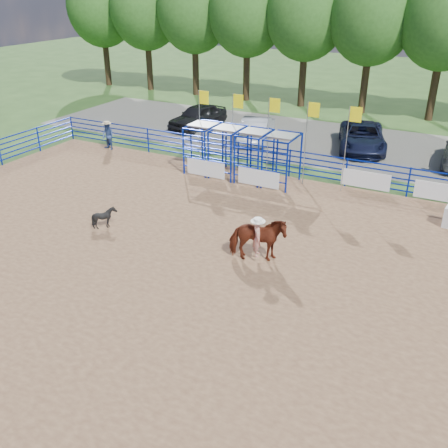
{
  "coord_description": "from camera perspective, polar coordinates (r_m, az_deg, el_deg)",
  "views": [
    {
      "loc": [
        8.37,
        -13.67,
        9.41
      ],
      "look_at": [
        0.78,
        1.0,
        1.3
      ],
      "focal_mm": 40.0,
      "sensor_mm": 36.0,
      "label": 1
    }
  ],
  "objects": [
    {
      "name": "ground",
      "position": [
        18.59,
        -3.56,
        -4.32
      ],
      "size": [
        120.0,
        120.0,
        0.0
      ],
      "primitive_type": "plane",
      "color": "#3A5F26",
      "rests_on": "ground"
    },
    {
      "name": "car_a",
      "position": [
        35.65,
        -3.0,
        12.18
      ],
      "size": [
        2.78,
        5.07,
        1.63
      ],
      "primitive_type": "imported",
      "rotation": [
        0.0,
        0.0,
        -0.19
      ],
      "color": "black",
      "rests_on": "gravel_strip"
    },
    {
      "name": "calf",
      "position": [
        21.41,
        -13.49,
        0.74
      ],
      "size": [
        0.88,
        0.79,
        0.93
      ],
      "primitive_type": "imported",
      "rotation": [
        0.0,
        0.0,
        1.62
      ],
      "color": "black",
      "rests_on": "arena_dirt"
    },
    {
      "name": "horse_and_rider",
      "position": [
        18.19,
        3.84,
        -1.58
      ],
      "size": [
        2.29,
        1.66,
        2.43
      ],
      "color": "#612413",
      "rests_on": "arena_dirt"
    },
    {
      "name": "spectator_cowboy",
      "position": [
        31.58,
        -13.13,
        9.81
      ],
      "size": [
        0.89,
        0.74,
        1.72
      ],
      "color": "navy",
      "rests_on": "arena_dirt"
    },
    {
      "name": "car_c",
      "position": [
        31.94,
        15.51,
        9.57
      ],
      "size": [
        4.08,
        6.2,
        1.58
      ],
      "primitive_type": "imported",
      "rotation": [
        0.0,
        0.0,
        0.28
      ],
      "color": "#141933",
      "rests_on": "gravel_strip"
    },
    {
      "name": "car_b",
      "position": [
        32.67,
        3.8,
        10.83
      ],
      "size": [
        2.82,
        5.12,
        1.6
      ],
      "primitive_type": "imported",
      "rotation": [
        0.0,
        0.0,
        3.39
      ],
      "color": "#9B9EA3",
      "rests_on": "gravel_strip"
    },
    {
      "name": "gravel_strip",
      "position": [
        33.16,
        11.74,
        9.12
      ],
      "size": [
        40.0,
        10.0,
        0.01
      ],
      "primitive_type": "cube",
      "color": "gray",
      "rests_on": "ground"
    },
    {
      "name": "treeline",
      "position": [
        40.59,
        16.73,
        22.51
      ],
      "size": [
        56.4,
        6.4,
        11.24
      ],
      "color": "#3F2B19",
      "rests_on": "ground"
    },
    {
      "name": "chute_assembly",
      "position": [
        26.05,
        2.71,
        7.89
      ],
      "size": [
        19.32,
        2.41,
        4.2
      ],
      "color": "#0721A6",
      "rests_on": "ground"
    },
    {
      "name": "arena_dirt",
      "position": [
        18.58,
        -3.56,
        -4.3
      ],
      "size": [
        30.0,
        20.0,
        0.02
      ],
      "primitive_type": "cube",
      "color": "#8A6445",
      "rests_on": "ground"
    },
    {
      "name": "perimeter_fence",
      "position": [
        18.22,
        -3.62,
        -2.29
      ],
      "size": [
        30.1,
        20.1,
        1.5
      ],
      "color": "#0721A6",
      "rests_on": "ground"
    }
  ]
}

